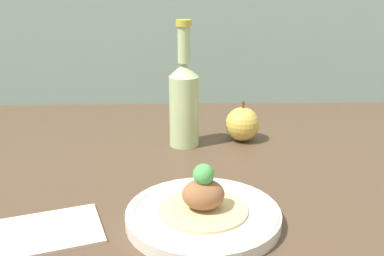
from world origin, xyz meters
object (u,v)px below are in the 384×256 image
object	(u,v)px
plated_food	(203,196)
cider_bottle	(184,100)
apple	(242,124)
plate	(203,215)

from	to	relation	value
plated_food	cider_bottle	world-z (taller)	cider_bottle
cider_bottle	apple	distance (cm)	13.99
cider_bottle	apple	xyz separation A→B (cm)	(12.42, 2.35, -6.01)
plated_food	cider_bottle	xyz separation A→B (cm)	(-2.38, 31.42, 5.55)
plated_food	apple	xyz separation A→B (cm)	(10.03, 33.77, -0.46)
plated_food	cider_bottle	bearing A→B (deg)	94.34
plated_food	plate	bearing A→B (deg)	90.00
plate	plated_food	distance (cm)	2.93
apple	plate	bearing A→B (deg)	-106.55
plate	plated_food	size ratio (longest dim) A/B	1.74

